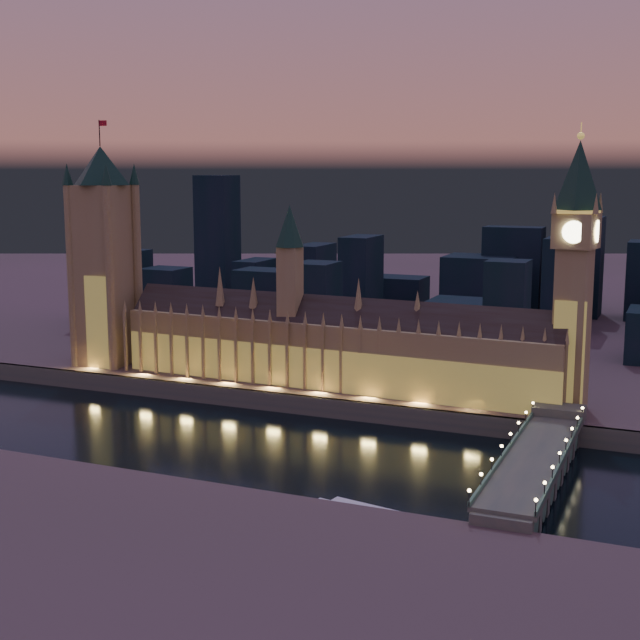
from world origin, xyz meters
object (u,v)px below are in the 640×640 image
at_px(victoria_tower, 104,245).
at_px(river_boat, 367,518).
at_px(palace_of_westminster, 330,344).
at_px(elizabeth_tower, 575,253).
at_px(westminster_bridge, 537,464).

height_order(victoria_tower, river_boat, victoria_tower).
height_order(palace_of_westminster, river_boat, palace_of_westminster).
bearing_deg(elizabeth_tower, westminster_bridge, -90.93).
xyz_separation_m(elizabeth_tower, river_boat, (-40.20, -119.92, -68.12)).
bearing_deg(westminster_bridge, elizabeth_tower, 89.07).
bearing_deg(river_boat, victoria_tower, 146.00).
bearing_deg(palace_of_westminster, elizabeth_tower, 0.10).
bearing_deg(victoria_tower, palace_of_westminster, -0.08).
height_order(palace_of_westminster, westminster_bridge, palace_of_westminster).
distance_m(elizabeth_tower, westminster_bridge, 91.27).
relative_size(elizabeth_tower, river_boat, 2.32).
distance_m(palace_of_westminster, victoria_tower, 123.22).
xyz_separation_m(palace_of_westminster, river_boat, (60.93, -119.75, -24.81)).
xyz_separation_m(westminster_bridge, river_boat, (-39.14, -54.55, -4.43)).
xyz_separation_m(victoria_tower, river_boat, (177.80, -119.92, -63.87)).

